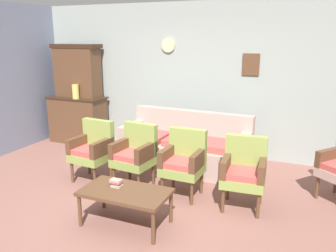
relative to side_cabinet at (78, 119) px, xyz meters
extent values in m
plane|color=#84564C|center=(2.45, -2.25, -0.47)|extent=(7.68, 7.68, 0.00)
cube|color=#939E99|center=(2.45, 0.38, 0.88)|extent=(6.40, 0.06, 2.70)
cube|color=brown|center=(3.35, 0.33, 1.18)|extent=(0.28, 0.02, 0.36)
cylinder|color=beige|center=(1.85, 0.33, 1.48)|extent=(0.26, 0.03, 0.26)
cube|color=brown|center=(0.00, 0.00, -0.02)|extent=(1.10, 0.52, 0.90)
cube|color=#342115|center=(0.00, 0.00, 0.45)|extent=(1.16, 0.55, 0.03)
cube|color=brown|center=(0.00, 0.08, 0.94)|extent=(0.90, 0.36, 0.95)
cube|color=#342115|center=(0.00, 0.08, 1.45)|extent=(0.99, 0.38, 0.08)
cylinder|color=#D6BE60|center=(0.12, -0.17, 0.60)|extent=(0.13, 0.13, 0.28)
cube|color=tan|center=(2.51, -0.54, -0.26)|extent=(2.10, 0.89, 0.42)
cube|color=tan|center=(2.52, -0.22, 0.19)|extent=(2.08, 0.25, 0.48)
cube|color=tan|center=(3.46, -0.58, 0.07)|extent=(0.19, 0.81, 0.24)
cube|color=tan|center=(1.55, -0.50, 0.07)|extent=(0.19, 0.81, 0.24)
cube|color=#B74C47|center=(3.12, -0.60, 0.00)|extent=(0.57, 0.58, 0.10)
cube|color=#B74C47|center=(2.51, -0.58, 0.00)|extent=(0.57, 0.58, 0.10)
cube|color=#B74C47|center=(1.90, -0.55, 0.00)|extent=(0.57, 0.58, 0.10)
cube|color=#849947|center=(1.42, -1.58, -0.09)|extent=(0.56, 0.52, 0.12)
cube|color=#B74C47|center=(1.41, -1.60, 0.00)|extent=(0.47, 0.44, 0.10)
cube|color=#849947|center=(1.43, -1.38, 0.20)|extent=(0.53, 0.14, 0.46)
cube|color=brown|center=(1.64, -1.60, 0.08)|extent=(0.12, 0.49, 0.22)
cube|color=brown|center=(1.20, -1.56, 0.08)|extent=(0.12, 0.49, 0.22)
cylinder|color=brown|center=(1.61, -1.79, -0.31)|extent=(0.04, 0.04, 0.32)
cylinder|color=brown|center=(1.19, -1.75, -0.31)|extent=(0.04, 0.04, 0.32)
cylinder|color=brown|center=(1.64, -1.41, -0.31)|extent=(0.04, 0.04, 0.32)
cylinder|color=brown|center=(1.22, -1.37, -0.31)|extent=(0.04, 0.04, 0.32)
cube|color=#849947|center=(2.09, -1.52, -0.09)|extent=(0.57, 0.54, 0.12)
cube|color=#B74C47|center=(2.09, -1.54, 0.00)|extent=(0.49, 0.46, 0.10)
cube|color=#849947|center=(2.12, -1.32, 0.20)|extent=(0.53, 0.16, 0.46)
cube|color=brown|center=(2.31, -1.54, 0.08)|extent=(0.13, 0.49, 0.22)
cube|color=brown|center=(1.88, -1.49, 0.08)|extent=(0.13, 0.49, 0.22)
cylinder|color=brown|center=(2.28, -1.73, -0.31)|extent=(0.04, 0.04, 0.32)
cylinder|color=brown|center=(1.86, -1.68, -0.31)|extent=(0.04, 0.04, 0.32)
cylinder|color=brown|center=(2.32, -1.35, -0.31)|extent=(0.04, 0.04, 0.32)
cylinder|color=brown|center=(1.91, -1.30, -0.31)|extent=(0.04, 0.04, 0.32)
cube|color=#849947|center=(2.84, -1.53, -0.09)|extent=(0.53, 0.49, 0.12)
cube|color=#B74C47|center=(2.84, -1.55, 0.00)|extent=(0.45, 0.42, 0.10)
cube|color=#849947|center=(2.85, -1.33, 0.20)|extent=(0.52, 0.11, 0.46)
cube|color=brown|center=(3.06, -1.54, 0.08)|extent=(0.09, 0.48, 0.22)
cube|color=brown|center=(2.62, -1.53, 0.08)|extent=(0.09, 0.48, 0.22)
cylinder|color=brown|center=(3.05, -1.73, -0.31)|extent=(0.04, 0.04, 0.32)
cylinder|color=brown|center=(2.63, -1.72, -0.31)|extent=(0.04, 0.04, 0.32)
cylinder|color=brown|center=(3.06, -1.35, -0.31)|extent=(0.04, 0.04, 0.32)
cylinder|color=brown|center=(2.64, -1.34, -0.31)|extent=(0.04, 0.04, 0.32)
cube|color=#849947|center=(3.66, -1.57, -0.09)|extent=(0.56, 0.52, 0.12)
cube|color=#B74C47|center=(3.66, -1.59, 0.00)|extent=(0.47, 0.44, 0.10)
cube|color=#849947|center=(3.65, -1.37, 0.20)|extent=(0.53, 0.14, 0.46)
cube|color=brown|center=(3.88, -1.55, 0.08)|extent=(0.12, 0.48, 0.22)
cube|color=brown|center=(3.44, -1.58, 0.08)|extent=(0.12, 0.48, 0.22)
cylinder|color=brown|center=(3.89, -1.74, -0.31)|extent=(0.04, 0.04, 0.32)
cylinder|color=brown|center=(3.47, -1.77, -0.31)|extent=(0.04, 0.04, 0.32)
cylinder|color=brown|center=(3.86, -1.36, -0.31)|extent=(0.04, 0.04, 0.32)
cylinder|color=brown|center=(3.44, -1.39, -0.31)|extent=(0.04, 0.04, 0.32)
cube|color=brown|center=(4.64, -0.74, 0.08)|extent=(0.36, 0.42, 0.22)
cylinder|color=brown|center=(4.53, -0.90, -0.31)|extent=(0.04, 0.04, 0.32)
cylinder|color=brown|center=(4.77, -0.60, -0.31)|extent=(0.04, 0.04, 0.32)
cube|color=brown|center=(2.51, -2.47, -0.07)|extent=(1.00, 0.56, 0.04)
cylinder|color=brown|center=(2.05, -2.23, -0.28)|extent=(0.04, 0.04, 0.38)
cylinder|color=brown|center=(2.97, -2.23, -0.28)|extent=(0.04, 0.04, 0.38)
cylinder|color=brown|center=(2.05, -2.71, -0.28)|extent=(0.04, 0.04, 0.38)
cylinder|color=brown|center=(2.97, -2.71, -0.28)|extent=(0.04, 0.04, 0.38)
cube|color=#A2A082|center=(2.36, -2.41, -0.04)|extent=(0.12, 0.10, 0.02)
cube|color=#9A8B97|center=(2.34, -2.40, -0.01)|extent=(0.12, 0.08, 0.02)
cube|color=#E3555C|center=(2.35, -2.42, 0.01)|extent=(0.13, 0.08, 0.02)
cube|color=tan|center=(2.35, -2.40, 0.03)|extent=(0.13, 0.09, 0.02)
camera|label=1|loc=(4.35, -5.58, 1.64)|focal=36.91mm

